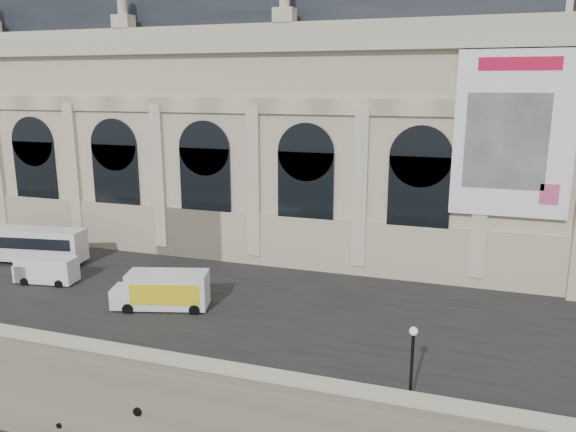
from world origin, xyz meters
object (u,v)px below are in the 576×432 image
object	(u,v)px
box_truck	(163,290)
lamp_right	(412,367)
bus_left	(25,244)
van_c	(44,270)

from	to	relation	value
box_truck	lamp_right	bearing A→B (deg)	-21.47
bus_left	van_c	world-z (taller)	bus_left
lamp_right	van_c	bearing A→B (deg)	163.61
bus_left	lamp_right	distance (m)	40.32
box_truck	bus_left	bearing A→B (deg)	162.41
bus_left	box_truck	world-z (taller)	bus_left
van_c	lamp_right	world-z (taller)	lamp_right
van_c	box_truck	distance (m)	12.94
van_c	lamp_right	xyz separation A→B (m)	(32.37, -9.52, 1.08)
bus_left	lamp_right	xyz separation A→B (m)	(37.98, -13.53, 0.33)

